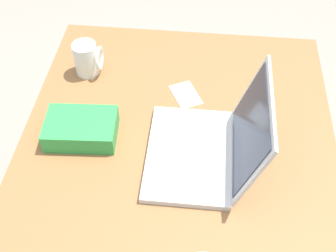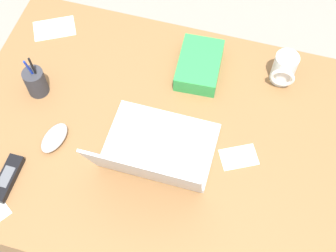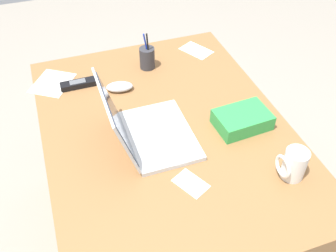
{
  "view_description": "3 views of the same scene",
  "coord_description": "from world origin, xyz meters",
  "px_view_note": "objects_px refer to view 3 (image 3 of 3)",
  "views": [
    {
      "loc": [
        0.7,
        0.05,
        1.71
      ],
      "look_at": [
        -0.06,
        -0.02,
        0.85
      ],
      "focal_mm": 46.99,
      "sensor_mm": 36.0,
      "label": 1
    },
    {
      "loc": [
        -0.23,
        0.65,
        2.02
      ],
      "look_at": [
        -0.05,
        0.01,
        0.84
      ],
      "focal_mm": 49.53,
      "sensor_mm": 36.0,
      "label": 2
    },
    {
      "loc": [
        -0.98,
        0.33,
        1.74
      ],
      "look_at": [
        -0.06,
        0.01,
        0.83
      ],
      "focal_mm": 40.99,
      "sensor_mm": 36.0,
      "label": 3
    }
  ],
  "objects_px": {
    "pen_holder": "(147,58)",
    "coffee_mug_white": "(293,164)",
    "cordless_phone": "(78,84)",
    "snack_bag": "(242,120)",
    "laptop": "(146,130)",
    "computer_mouse": "(120,87)"
  },
  "relations": [
    {
      "from": "laptop",
      "to": "coffee_mug_white",
      "type": "xyz_separation_m",
      "value": [
        -0.31,
        -0.4,
        0.01
      ]
    },
    {
      "from": "laptop",
      "to": "computer_mouse",
      "type": "distance_m",
      "value": 0.32
    },
    {
      "from": "cordless_phone",
      "to": "computer_mouse",
      "type": "bearing_deg",
      "value": -117.48
    },
    {
      "from": "snack_bag",
      "to": "laptop",
      "type": "bearing_deg",
      "value": 83.03
    },
    {
      "from": "pen_holder",
      "to": "coffee_mug_white",
      "type": "bearing_deg",
      "value": -160.92
    },
    {
      "from": "computer_mouse",
      "to": "pen_holder",
      "type": "height_order",
      "value": "pen_holder"
    },
    {
      "from": "snack_bag",
      "to": "cordless_phone",
      "type": "bearing_deg",
      "value": 50.52
    },
    {
      "from": "laptop",
      "to": "pen_holder",
      "type": "xyz_separation_m",
      "value": [
        0.44,
        -0.14,
        -0.0
      ]
    },
    {
      "from": "cordless_phone",
      "to": "pen_holder",
      "type": "xyz_separation_m",
      "value": [
        0.04,
        -0.32,
        0.04
      ]
    },
    {
      "from": "laptop",
      "to": "computer_mouse",
      "type": "bearing_deg",
      "value": 3.53
    },
    {
      "from": "computer_mouse",
      "to": "cordless_phone",
      "type": "relative_size",
      "value": 0.75
    },
    {
      "from": "cordless_phone",
      "to": "pen_holder",
      "type": "height_order",
      "value": "pen_holder"
    },
    {
      "from": "coffee_mug_white",
      "to": "cordless_phone",
      "type": "relative_size",
      "value": 0.75
    },
    {
      "from": "laptop",
      "to": "snack_bag",
      "type": "xyz_separation_m",
      "value": [
        -0.04,
        -0.36,
        -0.02
      ]
    },
    {
      "from": "laptop",
      "to": "coffee_mug_white",
      "type": "distance_m",
      "value": 0.5
    },
    {
      "from": "laptop",
      "to": "cordless_phone",
      "type": "relative_size",
      "value": 2.23
    },
    {
      "from": "coffee_mug_white",
      "to": "pen_holder",
      "type": "bearing_deg",
      "value": 19.08
    },
    {
      "from": "snack_bag",
      "to": "coffee_mug_white",
      "type": "bearing_deg",
      "value": -171.66
    },
    {
      "from": "cordless_phone",
      "to": "snack_bag",
      "type": "bearing_deg",
      "value": -129.48
    },
    {
      "from": "cordless_phone",
      "to": "pen_holder",
      "type": "relative_size",
      "value": 0.84
    },
    {
      "from": "coffee_mug_white",
      "to": "cordless_phone",
      "type": "distance_m",
      "value": 0.91
    },
    {
      "from": "coffee_mug_white",
      "to": "cordless_phone",
      "type": "bearing_deg",
      "value": 39.02
    }
  ]
}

